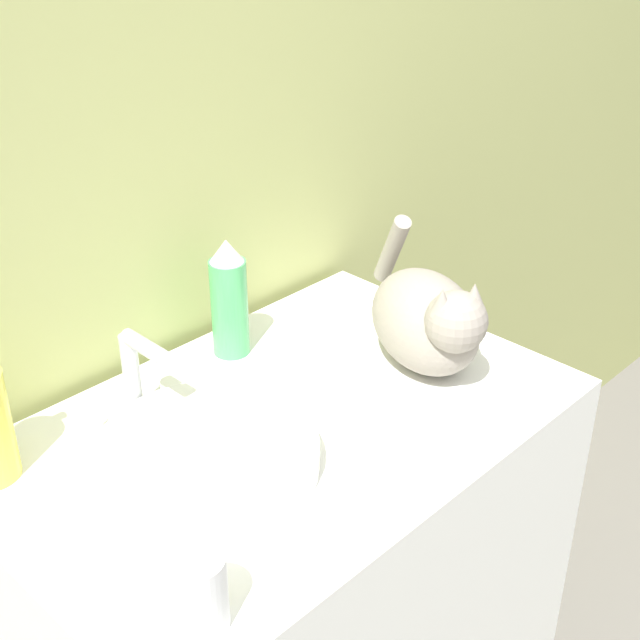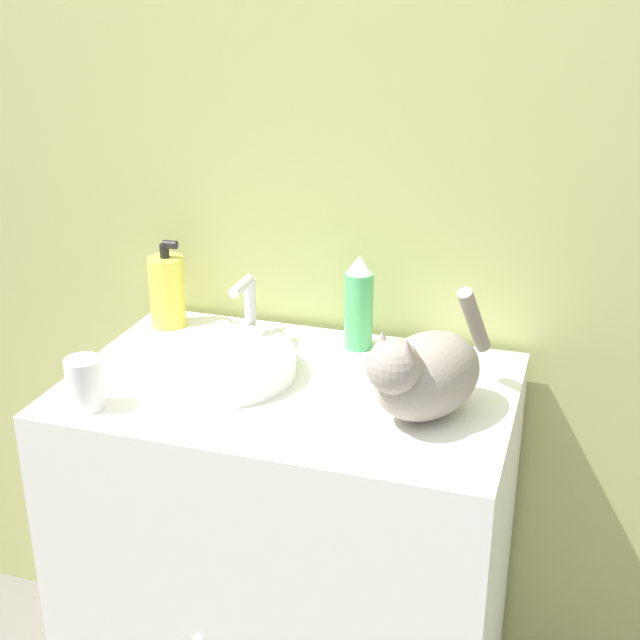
% 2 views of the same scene
% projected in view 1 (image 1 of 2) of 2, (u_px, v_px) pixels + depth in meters
% --- Properties ---
extents(wall_back, '(6.00, 0.05, 2.50)m').
position_uv_depth(wall_back, '(125.00, 125.00, 1.27)').
color(wall_back, tan).
rests_on(wall_back, ground_plane).
extents(sink_basin, '(0.29, 0.29, 0.04)m').
position_uv_depth(sink_basin, '(208.00, 456.00, 1.15)').
color(sink_basin, white).
rests_on(sink_basin, vanity_cabinet).
extents(faucet, '(0.16, 0.10, 0.15)m').
position_uv_depth(faucet, '(136.00, 384.00, 1.22)').
color(faucet, silver).
rests_on(faucet, vanity_cabinet).
extents(cat, '(0.23, 0.31, 0.21)m').
position_uv_depth(cat, '(429.00, 319.00, 1.34)').
color(cat, gray).
rests_on(cat, vanity_cabinet).
extents(spray_bottle, '(0.06, 0.06, 0.20)m').
position_uv_depth(spray_bottle, '(229.00, 299.00, 1.37)').
color(spray_bottle, '#4CB266').
rests_on(spray_bottle, vanity_cabinet).
extents(cup, '(0.06, 0.06, 0.09)m').
position_uv_depth(cup, '(197.00, 592.00, 0.92)').
color(cup, white).
rests_on(cup, vanity_cabinet).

